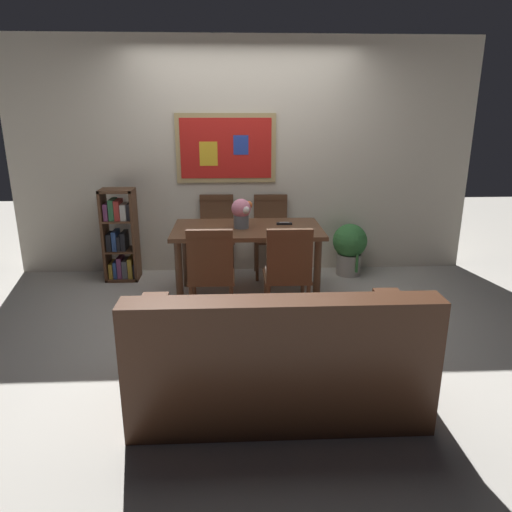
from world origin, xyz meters
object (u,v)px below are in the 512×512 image
object	(u,v)px
leather_couch	(277,362)
tv_remote	(284,223)
dining_chair_near_left	(211,269)
bookshelf	(121,238)
dining_table	(247,237)
dining_chair_far_right	(271,229)
potted_ivy	(350,247)
flower_vase	(241,212)
dining_chair_far_left	(217,229)
dining_chair_near_right	(288,269)

from	to	relation	value
leather_couch	tv_remote	xyz separation A→B (m)	(0.25, 2.00, 0.42)
dining_chair_near_left	bookshelf	world-z (taller)	bookshelf
dining_table	dining_chair_far_right	world-z (taller)	dining_chair_far_right
bookshelf	tv_remote	xyz separation A→B (m)	(1.76, -0.49, 0.26)
leather_couch	potted_ivy	world-z (taller)	leather_couch
dining_chair_far_right	flower_vase	size ratio (longest dim) A/B	3.17
dining_chair_far_right	dining_chair_near_left	size ratio (longest dim) A/B	1.00
dining_chair_far_left	dining_chair_near_right	bearing A→B (deg)	-65.90
dining_chair_far_right	leather_couch	bearing A→B (deg)	-93.59
potted_ivy	dining_chair_near_left	bearing A→B (deg)	-138.66
flower_vase	dining_chair_near_right	bearing A→B (deg)	-62.17
dining_chair_far_left	bookshelf	world-z (taller)	bookshelf
dining_chair_far_left	flower_vase	distance (m)	0.85
dining_chair_far_right	bookshelf	bearing A→B (deg)	-176.50
dining_chair_far_right	dining_table	bearing A→B (deg)	-112.61
dining_table	dining_chair_far_left	distance (m)	0.79
dining_chair_far_left	potted_ivy	world-z (taller)	dining_chair_far_left
dining_chair_near_right	tv_remote	xyz separation A→B (m)	(0.06, 0.83, 0.20)
dining_chair_far_right	flower_vase	xyz separation A→B (m)	(-0.35, -0.71, 0.35)
tv_remote	dining_chair_far_right	bearing A→B (deg)	98.36
dining_table	dining_chair_far_left	bearing A→B (deg)	114.34
dining_chair_far_right	bookshelf	size ratio (longest dim) A/B	0.89
dining_chair_near_right	potted_ivy	bearing A→B (deg)	57.28
dining_chair_near_right	bookshelf	world-z (taller)	bookshelf
dining_chair_near_right	dining_chair_far_left	bearing A→B (deg)	114.10
dining_chair_near_left	flower_vase	distance (m)	0.83
potted_ivy	tv_remote	distance (m)	1.05
dining_chair_near_right	tv_remote	bearing A→B (deg)	86.22
dining_chair_near_right	bookshelf	distance (m)	2.16
bookshelf	tv_remote	bearing A→B (deg)	-15.52
bookshelf	flower_vase	size ratio (longest dim) A/B	3.55
dining_table	dining_chair_near_left	bearing A→B (deg)	-114.88
dining_chair_far_left	dining_chair_far_right	distance (m)	0.62
leather_couch	potted_ivy	xyz separation A→B (m)	(1.06, 2.51, 0.02)
flower_vase	potted_ivy	bearing A→B (deg)	27.01
dining_chair_far_right	potted_ivy	world-z (taller)	dining_chair_far_right
dining_chair_near_left	leather_couch	bearing A→B (deg)	-68.62
dining_chair_far_left	tv_remote	world-z (taller)	dining_chair_far_left
potted_ivy	tv_remote	bearing A→B (deg)	-147.49
dining_table	dining_chair_near_left	xyz separation A→B (m)	(-0.33, -0.72, -0.09)
dining_chair_near_left	flower_vase	bearing A→B (deg)	68.61
dining_chair_far_left	bookshelf	xyz separation A→B (m)	(-1.06, -0.12, -0.06)
dining_chair_far_right	flower_vase	world-z (taller)	flower_vase
dining_chair_far_left	leather_couch	size ratio (longest dim) A/B	0.51
dining_chair_far_left	tv_remote	xyz separation A→B (m)	(0.70, -0.61, 0.20)
dining_chair_far_left	dining_chair_near_right	xyz separation A→B (m)	(0.65, -1.45, 0.00)
dining_table	tv_remote	xyz separation A→B (m)	(0.38, 0.11, 0.11)
flower_vase	tv_remote	world-z (taller)	flower_vase
flower_vase	tv_remote	xyz separation A→B (m)	(0.43, 0.12, -0.15)
potted_ivy	tv_remote	world-z (taller)	tv_remote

